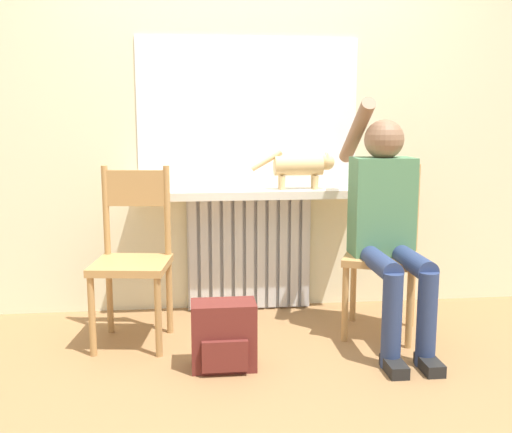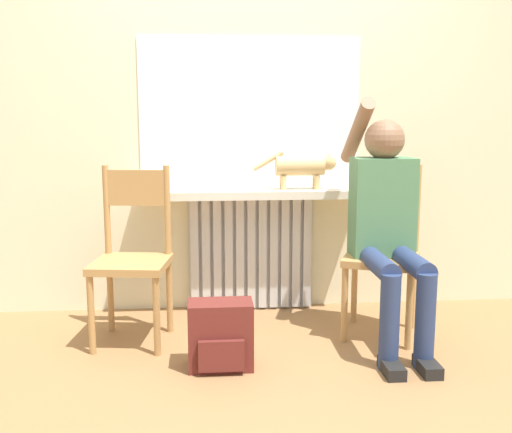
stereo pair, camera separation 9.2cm
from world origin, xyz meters
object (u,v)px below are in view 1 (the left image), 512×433
Objects in this scene: chair_left at (133,255)px; backpack at (224,336)px; chair_right at (382,249)px; person at (388,219)px; cat at (302,166)px.

backpack is (0.47, -0.43, -0.33)m from chair_left.
chair_right is at bearing 24.31° from backpack.
person reaches higher than backpack.
chair_left is at bearing 137.83° from backpack.
cat is at bearing 28.83° from chair_left.
person is at bearing 17.76° from backpack.
person reaches higher than cat.
cat is (-0.40, 0.39, 0.45)m from chair_right.
chair_left is 1.41m from person.
chair_right is 0.72× the size of person.
chair_right is at bearing -44.69° from cat.
cat reaches higher than chair_left.
chair_left is at bearing -158.92° from cat.
person is at bearing -74.86° from chair_right.
chair_right is at bearing 82.21° from person.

